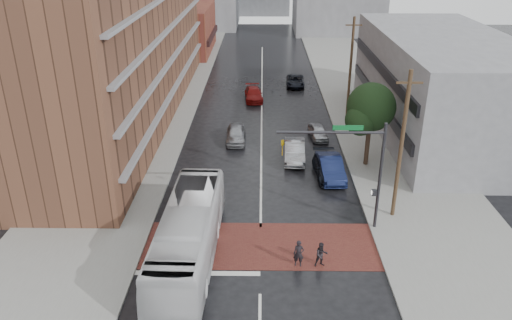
{
  "coord_description": "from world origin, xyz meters",
  "views": [
    {
      "loc": [
        0.07,
        -24.88,
        17.36
      ],
      "look_at": [
        -0.34,
        5.3,
        3.5
      ],
      "focal_mm": 35.0,
      "sensor_mm": 36.0,
      "label": 1
    }
  ],
  "objects_px": {
    "pedestrian_b": "(321,255)",
    "car_travel_c": "(254,94)",
    "pedestrian_a": "(299,254)",
    "car_travel_b": "(294,151)",
    "suv_travel": "(295,81)",
    "car_travel_a": "(236,134)",
    "car_parked_near": "(330,168)",
    "car_parked_far": "(318,132)",
    "transit_bus": "(189,235)",
    "car_parked_mid": "(328,168)"
  },
  "relations": [
    {
      "from": "suv_travel",
      "to": "car_parked_near",
      "type": "distance_m",
      "value": 25.12
    },
    {
      "from": "transit_bus",
      "to": "car_travel_b",
      "type": "height_order",
      "value": "transit_bus"
    },
    {
      "from": "car_parked_near",
      "to": "pedestrian_b",
      "type": "bearing_deg",
      "value": -102.84
    },
    {
      "from": "car_travel_b",
      "to": "car_travel_c",
      "type": "xyz_separation_m",
      "value": [
        -3.68,
        16.14,
        -0.1
      ]
    },
    {
      "from": "car_parked_far",
      "to": "car_parked_mid",
      "type": "bearing_deg",
      "value": -96.86
    },
    {
      "from": "pedestrian_a",
      "to": "car_parked_mid",
      "type": "bearing_deg",
      "value": 82.49
    },
    {
      "from": "pedestrian_a",
      "to": "car_travel_b",
      "type": "height_order",
      "value": "pedestrian_a"
    },
    {
      "from": "suv_travel",
      "to": "car_parked_far",
      "type": "relative_size",
      "value": 1.28
    },
    {
      "from": "car_travel_a",
      "to": "transit_bus",
      "type": "bearing_deg",
      "value": -96.81
    },
    {
      "from": "pedestrian_b",
      "to": "car_parked_mid",
      "type": "bearing_deg",
      "value": 69.4
    },
    {
      "from": "car_parked_mid",
      "to": "suv_travel",
      "type": "bearing_deg",
      "value": 89.09
    },
    {
      "from": "car_travel_a",
      "to": "suv_travel",
      "type": "height_order",
      "value": "car_travel_a"
    },
    {
      "from": "car_travel_a",
      "to": "pedestrian_b",
      "type": "bearing_deg",
      "value": -73.77
    },
    {
      "from": "pedestrian_a",
      "to": "car_parked_near",
      "type": "distance_m",
      "value": 11.74
    },
    {
      "from": "car_parked_mid",
      "to": "transit_bus",
      "type": "bearing_deg",
      "value": -133.61
    },
    {
      "from": "pedestrian_a",
      "to": "suv_travel",
      "type": "height_order",
      "value": "pedestrian_a"
    },
    {
      "from": "car_parked_near",
      "to": "car_parked_far",
      "type": "relative_size",
      "value": 1.37
    },
    {
      "from": "car_travel_b",
      "to": "suv_travel",
      "type": "xyz_separation_m",
      "value": [
        1.34,
        21.83,
        -0.14
      ]
    },
    {
      "from": "car_travel_a",
      "to": "suv_travel",
      "type": "relative_size",
      "value": 0.93
    },
    {
      "from": "car_travel_a",
      "to": "car_parked_far",
      "type": "height_order",
      "value": "car_travel_a"
    },
    {
      "from": "transit_bus",
      "to": "car_travel_a",
      "type": "height_order",
      "value": "transit_bus"
    },
    {
      "from": "pedestrian_b",
      "to": "car_parked_near",
      "type": "xyz_separation_m",
      "value": [
        1.89,
        11.3,
        0.05
      ]
    },
    {
      "from": "car_travel_a",
      "to": "car_parked_far",
      "type": "bearing_deg",
      "value": 6.07
    },
    {
      "from": "pedestrian_b",
      "to": "suv_travel",
      "type": "height_order",
      "value": "pedestrian_b"
    },
    {
      "from": "suv_travel",
      "to": "car_parked_near",
      "type": "bearing_deg",
      "value": -85.12
    },
    {
      "from": "car_parked_far",
      "to": "car_travel_c",
      "type": "bearing_deg",
      "value": 111.51
    },
    {
      "from": "suv_travel",
      "to": "car_parked_near",
      "type": "xyz_separation_m",
      "value": [
        1.24,
        -25.09,
        0.17
      ]
    },
    {
      "from": "pedestrian_b",
      "to": "car_parked_near",
      "type": "bearing_deg",
      "value": 68.55
    },
    {
      "from": "car_travel_c",
      "to": "car_parked_near",
      "type": "distance_m",
      "value": 20.38
    },
    {
      "from": "car_travel_b",
      "to": "car_parked_mid",
      "type": "xyz_separation_m",
      "value": [
        2.44,
        -3.06,
        -0.06
      ]
    },
    {
      "from": "car_travel_b",
      "to": "car_parked_near",
      "type": "xyz_separation_m",
      "value": [
        2.58,
        -3.26,
        0.03
      ]
    },
    {
      "from": "transit_bus",
      "to": "pedestrian_b",
      "type": "height_order",
      "value": "transit_bus"
    },
    {
      "from": "transit_bus",
      "to": "car_travel_c",
      "type": "relative_size",
      "value": 2.59
    },
    {
      "from": "suv_travel",
      "to": "car_travel_a",
      "type": "bearing_deg",
      "value": -107.6
    },
    {
      "from": "car_travel_c",
      "to": "car_parked_near",
      "type": "xyz_separation_m",
      "value": [
        6.26,
        -19.4,
        0.13
      ]
    },
    {
      "from": "pedestrian_b",
      "to": "car_travel_c",
      "type": "xyz_separation_m",
      "value": [
        -4.37,
        30.7,
        -0.08
      ]
    },
    {
      "from": "car_travel_a",
      "to": "car_parked_mid",
      "type": "distance_m",
      "value": 10.21
    },
    {
      "from": "car_travel_c",
      "to": "car_parked_mid",
      "type": "height_order",
      "value": "car_parked_mid"
    },
    {
      "from": "car_travel_b",
      "to": "car_parked_far",
      "type": "xyz_separation_m",
      "value": [
        2.44,
        4.8,
        -0.17
      ]
    },
    {
      "from": "suv_travel",
      "to": "car_parked_mid",
      "type": "height_order",
      "value": "car_parked_mid"
    },
    {
      "from": "car_parked_near",
      "to": "car_travel_c",
      "type": "bearing_deg",
      "value": 104.54
    },
    {
      "from": "pedestrian_b",
      "to": "car_parked_far",
      "type": "height_order",
      "value": "pedestrian_b"
    },
    {
      "from": "pedestrian_a",
      "to": "car_parked_far",
      "type": "relative_size",
      "value": 0.45
    },
    {
      "from": "transit_bus",
      "to": "car_parked_near",
      "type": "distance_m",
      "value": 14.36
    },
    {
      "from": "car_travel_c",
      "to": "car_parked_near",
      "type": "bearing_deg",
      "value": -76.76
    },
    {
      "from": "car_parked_mid",
      "to": "car_parked_far",
      "type": "relative_size",
      "value": 1.38
    },
    {
      "from": "pedestrian_b",
      "to": "car_travel_a",
      "type": "xyz_separation_m",
      "value": [
        -5.77,
        18.41,
        -0.03
      ]
    },
    {
      "from": "car_travel_a",
      "to": "car_travel_c",
      "type": "xyz_separation_m",
      "value": [
        1.4,
        12.29,
        -0.05
      ]
    },
    {
      "from": "car_travel_c",
      "to": "car_parked_mid",
      "type": "bearing_deg",
      "value": -76.97
    },
    {
      "from": "car_parked_near",
      "to": "car_parked_far",
      "type": "bearing_deg",
      "value": 87.66
    }
  ]
}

